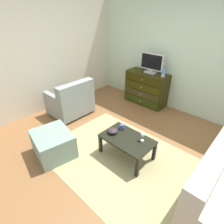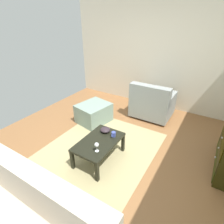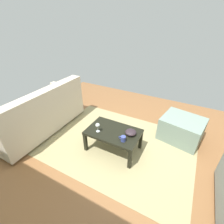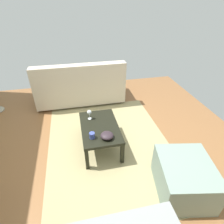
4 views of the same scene
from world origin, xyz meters
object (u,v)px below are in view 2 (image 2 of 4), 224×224
at_px(bowl_decorative, 105,130).
at_px(mug, 113,134).
at_px(armchair, 152,103).
at_px(wine_glass, 97,145).
at_px(ottoman, 94,113).
at_px(coffee_table, 99,143).

bearing_deg(bowl_decorative, mug, 77.51).
distance_m(mug, armchair, 1.67).
bearing_deg(wine_glass, ottoman, -141.32).
bearing_deg(coffee_table, wine_glass, 28.65).
bearing_deg(coffee_table, armchair, 173.41).
bearing_deg(bowl_decorative, wine_glass, 19.46).
xyz_separation_m(bowl_decorative, armchair, (-1.63, 0.28, -0.08)).
xyz_separation_m(wine_glass, mug, (-0.46, 0.02, -0.07)).
distance_m(mug, bowl_decorative, 0.20).
height_order(coffee_table, armchair, armchair).
distance_m(bowl_decorative, armchair, 1.65).
bearing_deg(bowl_decorative, ottoman, -131.70).
bearing_deg(ottoman, coffee_table, 40.63).
relative_size(coffee_table, bowl_decorative, 4.89).
xyz_separation_m(coffee_table, wine_glass, (0.22, 0.12, 0.17)).
height_order(coffee_table, mug, mug).
distance_m(mug, ottoman, 1.25).
bearing_deg(mug, ottoman, -127.10).
distance_m(coffee_table, wine_glass, 0.30).
bearing_deg(ottoman, mug, 52.90).
xyz_separation_m(mug, bowl_decorative, (-0.04, -0.20, -0.00)).
bearing_deg(mug, wine_glass, -2.48).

